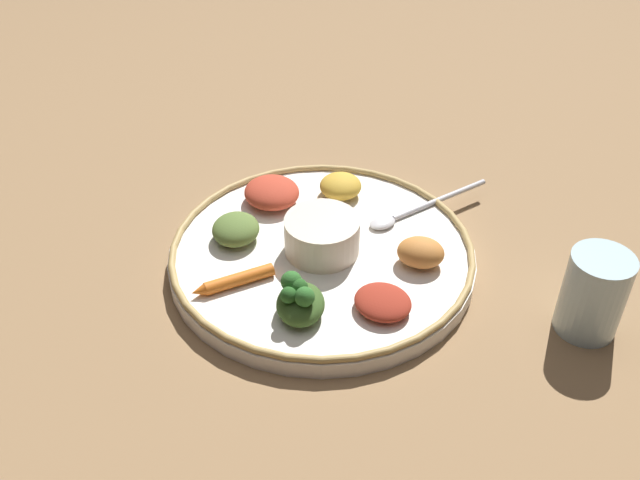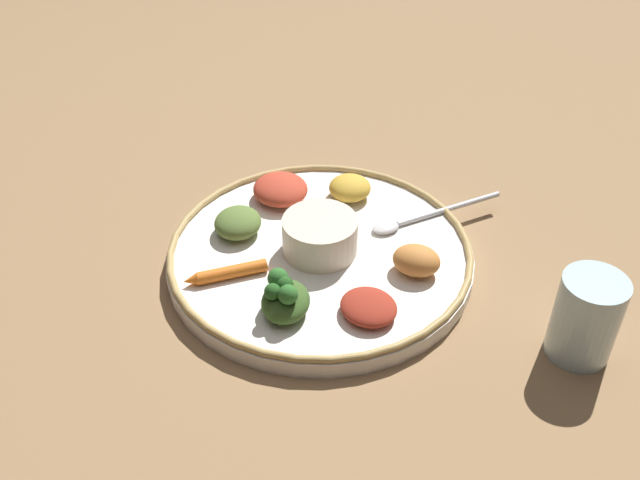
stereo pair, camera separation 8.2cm
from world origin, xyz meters
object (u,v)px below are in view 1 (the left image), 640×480
(spoon, at_px, (410,211))
(greens_pile, at_px, (297,300))
(drinking_glass, at_px, (590,298))
(center_bowl, at_px, (320,234))
(carrot_near_spoon, at_px, (232,281))

(spoon, relative_size, greens_pile, 2.56)
(spoon, height_order, drinking_glass, drinking_glass)
(drinking_glass, bearing_deg, center_bowl, 69.54)
(drinking_glass, bearing_deg, spoon, 43.51)
(greens_pile, bearing_deg, spoon, -37.01)
(center_bowl, height_order, drinking_glass, drinking_glass)
(greens_pile, relative_size, drinking_glass, 0.67)
(center_bowl, relative_size, carrot_near_spoon, 0.96)
(greens_pile, bearing_deg, carrot_near_spoon, 59.04)
(center_bowl, xyz_separation_m, greens_pile, (-0.10, 0.02, -0.00))
(center_bowl, xyz_separation_m, spoon, (0.07, -0.11, -0.02))
(center_bowl, relative_size, greens_pile, 1.37)
(center_bowl, distance_m, spoon, 0.13)
(spoon, distance_m, drinking_glass, 0.24)
(center_bowl, height_order, carrot_near_spoon, center_bowl)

